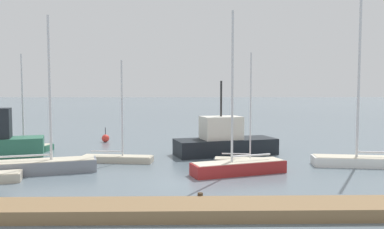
{
  "coord_description": "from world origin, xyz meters",
  "views": [
    {
      "loc": [
        -0.68,
        -19.99,
        5.07
      ],
      "look_at": [
        0.0,
        13.55,
        2.94
      ],
      "focal_mm": 34.19,
      "sensor_mm": 36.0,
      "label": 1
    }
  ],
  "objects_px": {
    "sailboat_0": "(117,157)",
    "fishing_boat_1": "(224,141)",
    "sailboat_5": "(239,165)",
    "sailboat_6": "(365,158)",
    "channel_buoy_0": "(106,138)",
    "sailboat_1": "(245,159)",
    "sailboat_4": "(19,146)",
    "sailboat_2": "(43,165)"
  },
  "relations": [
    {
      "from": "sailboat_2",
      "to": "sailboat_1",
      "type": "bearing_deg",
      "value": -5.56
    },
    {
      "from": "sailboat_0",
      "to": "sailboat_6",
      "type": "height_order",
      "value": "sailboat_6"
    },
    {
      "from": "sailboat_6",
      "to": "channel_buoy_0",
      "type": "relative_size",
      "value": 7.82
    },
    {
      "from": "sailboat_0",
      "to": "sailboat_4",
      "type": "relative_size",
      "value": 0.88
    },
    {
      "from": "sailboat_0",
      "to": "sailboat_1",
      "type": "distance_m",
      "value": 9.1
    },
    {
      "from": "sailboat_5",
      "to": "fishing_boat_1",
      "type": "bearing_deg",
      "value": -107.5
    },
    {
      "from": "sailboat_0",
      "to": "sailboat_5",
      "type": "distance_m",
      "value": 9.04
    },
    {
      "from": "sailboat_1",
      "to": "sailboat_2",
      "type": "height_order",
      "value": "sailboat_2"
    },
    {
      "from": "sailboat_1",
      "to": "sailboat_6",
      "type": "relative_size",
      "value": 0.67
    },
    {
      "from": "sailboat_0",
      "to": "channel_buoy_0",
      "type": "xyz_separation_m",
      "value": [
        -3.08,
        10.45,
        0.02
      ]
    },
    {
      "from": "sailboat_6",
      "to": "fishing_boat_1",
      "type": "height_order",
      "value": "sailboat_6"
    },
    {
      "from": "sailboat_1",
      "to": "sailboat_5",
      "type": "height_order",
      "value": "sailboat_5"
    },
    {
      "from": "sailboat_2",
      "to": "sailboat_6",
      "type": "relative_size",
      "value": 0.85
    },
    {
      "from": "sailboat_1",
      "to": "sailboat_5",
      "type": "relative_size",
      "value": 0.78
    },
    {
      "from": "sailboat_0",
      "to": "sailboat_2",
      "type": "xyz_separation_m",
      "value": [
        -3.99,
        -3.37,
        0.16
      ]
    },
    {
      "from": "sailboat_1",
      "to": "sailboat_4",
      "type": "relative_size",
      "value": 0.94
    },
    {
      "from": "sailboat_0",
      "to": "sailboat_2",
      "type": "bearing_deg",
      "value": -132.73
    },
    {
      "from": "sailboat_1",
      "to": "sailboat_5",
      "type": "xyz_separation_m",
      "value": [
        -0.89,
        -2.96,
        0.19
      ]
    },
    {
      "from": "sailboat_0",
      "to": "fishing_boat_1",
      "type": "height_order",
      "value": "sailboat_0"
    },
    {
      "from": "sailboat_4",
      "to": "sailboat_5",
      "type": "distance_m",
      "value": 19.93
    },
    {
      "from": "sailboat_5",
      "to": "channel_buoy_0",
      "type": "distance_m",
      "value": 18.22
    },
    {
      "from": "channel_buoy_0",
      "to": "sailboat_2",
      "type": "bearing_deg",
      "value": -93.76
    },
    {
      "from": "fishing_boat_1",
      "to": "sailboat_2",
      "type": "bearing_deg",
      "value": 11.91
    },
    {
      "from": "sailboat_0",
      "to": "fishing_boat_1",
      "type": "relative_size",
      "value": 0.85
    },
    {
      "from": "sailboat_6",
      "to": "channel_buoy_0",
      "type": "xyz_separation_m",
      "value": [
        -20.09,
        12.29,
        -0.17
      ]
    },
    {
      "from": "channel_buoy_0",
      "to": "sailboat_1",
      "type": "bearing_deg",
      "value": -43.18
    },
    {
      "from": "sailboat_0",
      "to": "sailboat_5",
      "type": "height_order",
      "value": "sailboat_5"
    },
    {
      "from": "sailboat_2",
      "to": "channel_buoy_0",
      "type": "height_order",
      "value": "sailboat_2"
    },
    {
      "from": "fishing_boat_1",
      "to": "channel_buoy_0",
      "type": "height_order",
      "value": "fishing_boat_1"
    },
    {
      "from": "sailboat_5",
      "to": "sailboat_6",
      "type": "height_order",
      "value": "sailboat_6"
    },
    {
      "from": "sailboat_1",
      "to": "fishing_boat_1",
      "type": "distance_m",
      "value": 4.15
    },
    {
      "from": "sailboat_4",
      "to": "fishing_boat_1",
      "type": "distance_m",
      "value": 17.63
    },
    {
      "from": "sailboat_0",
      "to": "sailboat_6",
      "type": "distance_m",
      "value": 17.11
    },
    {
      "from": "sailboat_2",
      "to": "sailboat_5",
      "type": "relative_size",
      "value": 0.99
    },
    {
      "from": "sailboat_4",
      "to": "channel_buoy_0",
      "type": "distance_m",
      "value": 8.07
    },
    {
      "from": "sailboat_1",
      "to": "channel_buoy_0",
      "type": "bearing_deg",
      "value": 144.18
    },
    {
      "from": "sailboat_2",
      "to": "sailboat_5",
      "type": "bearing_deg",
      "value": -18.62
    },
    {
      "from": "sailboat_0",
      "to": "fishing_boat_1",
      "type": "bearing_deg",
      "value": 27.66
    },
    {
      "from": "sailboat_0",
      "to": "sailboat_1",
      "type": "xyz_separation_m",
      "value": [
        9.05,
        -0.94,
        -0.03
      ]
    },
    {
      "from": "sailboat_0",
      "to": "sailboat_1",
      "type": "height_order",
      "value": "sailboat_1"
    },
    {
      "from": "sailboat_0",
      "to": "sailboat_1",
      "type": "relative_size",
      "value": 0.94
    },
    {
      "from": "sailboat_0",
      "to": "channel_buoy_0",
      "type": "relative_size",
      "value": 4.97
    }
  ]
}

